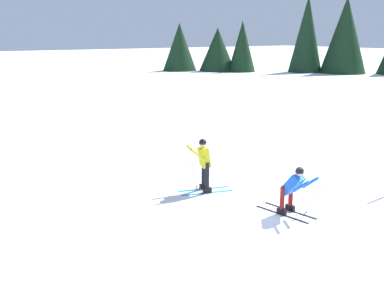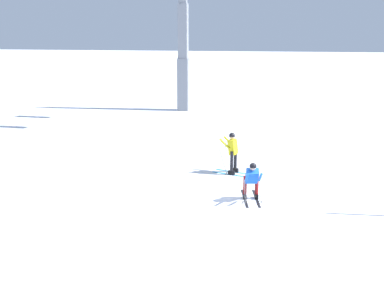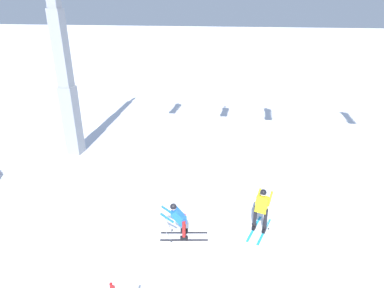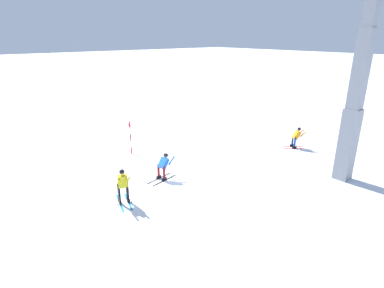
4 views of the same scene
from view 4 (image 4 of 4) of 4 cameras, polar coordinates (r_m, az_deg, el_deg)
ground_plane at (r=16.97m, az=-5.89°, el=-6.90°), size 260.00×260.00×0.00m
skier_carving_main at (r=16.96m, az=-5.25°, el=-3.77°), size 1.85×0.92×1.59m
lift_tower_near at (r=17.75m, az=28.24°, el=9.49°), size 0.77×2.72×12.31m
trail_marker_pole at (r=20.72m, az=-11.27°, el=1.36°), size 0.07×0.28×2.21m
skier_distant_uphill at (r=14.75m, az=-12.63°, el=-7.10°), size 0.97×1.80×1.79m
skier_distant_downhill at (r=22.70m, az=18.68°, el=1.40°), size 1.62×1.39×1.61m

